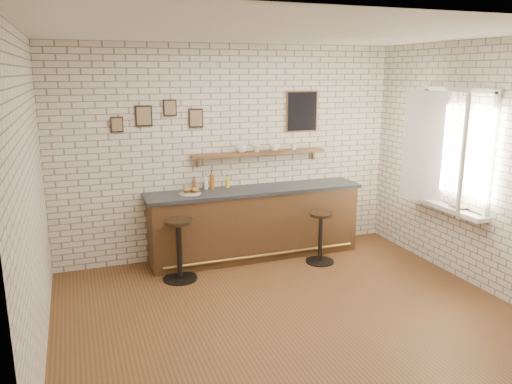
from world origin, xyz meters
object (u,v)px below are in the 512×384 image
at_px(bar_counter, 255,223).
at_px(bitters_bottle_white, 206,183).
at_px(shelf_cup_a, 242,149).
at_px(shelf_cup_b, 257,148).
at_px(shelf_cup_d, 294,147).
at_px(condiment_bottle_yellow, 227,182).
at_px(book_upper, 456,207).
at_px(bar_stool_left, 179,248).
at_px(sandwich_plate, 191,193).
at_px(bitters_bottle_amber, 212,181).
at_px(bar_stool_right, 321,236).
at_px(bitters_bottle_brown, 194,185).
at_px(book_lower, 454,208).
at_px(ciabatta_sandwich, 191,190).
at_px(shelf_cup_c, 274,147).

height_order(bar_counter, bitters_bottle_white, bitters_bottle_white).
distance_m(shelf_cup_a, shelf_cup_b, 0.23).
distance_m(shelf_cup_a, shelf_cup_d, 0.81).
height_order(condiment_bottle_yellow, book_upper, condiment_bottle_yellow).
distance_m(condiment_bottle_yellow, bar_stool_left, 1.26).
bearing_deg(sandwich_plate, shelf_cup_a, 14.10).
bearing_deg(bitters_bottle_amber, bar_stool_right, -28.99).
bearing_deg(bitters_bottle_brown, sandwich_plate, -116.73).
bearing_deg(bar_stool_left, bitters_bottle_amber, 46.49).
xyz_separation_m(bitters_bottle_white, condiment_bottle_yellow, (0.32, 0.00, -0.01)).
relative_size(bitters_bottle_amber, book_lower, 1.25).
relative_size(bitters_bottle_amber, book_upper, 1.33).
distance_m(ciabatta_sandwich, shelf_cup_c, 1.40).
bearing_deg(book_upper, bitters_bottle_white, 143.00).
bearing_deg(shelf_cup_a, book_lower, -45.60).
distance_m(bar_counter, bitters_bottle_white, 0.91).
height_order(ciabatta_sandwich, bitters_bottle_amber, bitters_bottle_amber).
xyz_separation_m(shelf_cup_a, shelf_cup_c, (0.50, 0.00, -0.00)).
xyz_separation_m(bar_counter, bar_stool_left, (-1.20, -0.46, -0.08)).
distance_m(bar_stool_left, shelf_cup_d, 2.28).
height_order(sandwich_plate, book_upper, sandwich_plate).
bearing_deg(bitters_bottle_brown, shelf_cup_a, 0.02).
bearing_deg(book_lower, bar_stool_right, 132.79).
height_order(shelf_cup_c, book_upper, shelf_cup_c).
height_order(ciabatta_sandwich, bar_stool_right, ciabatta_sandwich).
bearing_deg(shelf_cup_a, bitters_bottle_amber, 172.94).
relative_size(bitters_bottle_brown, shelf_cup_d, 2.12).
bearing_deg(book_lower, condiment_bottle_yellow, 134.62).
xyz_separation_m(shelf_cup_d, book_upper, (1.44, -1.82, -0.58)).
xyz_separation_m(ciabatta_sandwich, book_lower, (3.04, -1.59, -0.12)).
xyz_separation_m(sandwich_plate, bar_stool_left, (-0.27, -0.46, -0.59)).
height_order(shelf_cup_b, book_upper, shelf_cup_b).
bearing_deg(shelf_cup_d, book_upper, -86.01).
xyz_separation_m(bitters_bottle_amber, shelf_cup_a, (0.44, 0.00, 0.44)).
bearing_deg(shelf_cup_b, ciabatta_sandwich, 117.13).
distance_m(bar_counter, shelf_cup_a, 1.07).
height_order(bitters_bottle_white, bitters_bottle_amber, bitters_bottle_amber).
relative_size(ciabatta_sandwich, book_upper, 1.23).
distance_m(ciabatta_sandwich, bar_stool_left, 0.83).
bearing_deg(bitters_bottle_amber, book_upper, -34.05).
relative_size(bitters_bottle_white, shelf_cup_a, 1.58).
bearing_deg(shelf_cup_d, bar_stool_left, 164.99).
distance_m(condiment_bottle_yellow, shelf_cup_c, 0.86).
relative_size(sandwich_plate, ciabatta_sandwich, 1.15).
xyz_separation_m(bar_stool_right, shelf_cup_c, (-0.40, 0.75, 1.16)).
height_order(bitters_bottle_white, shelf_cup_d, shelf_cup_d).
distance_m(bitters_bottle_amber, shelf_cup_a, 0.62).
relative_size(sandwich_plate, bar_stool_right, 0.39).
xyz_separation_m(sandwich_plate, bitters_bottle_brown, (0.10, 0.20, 0.07)).
distance_m(bitters_bottle_amber, book_upper, 3.25).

